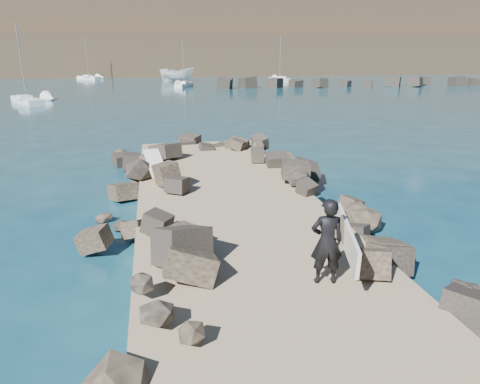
{
  "coord_description": "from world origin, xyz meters",
  "views": [
    {
      "loc": [
        -2.34,
        -12.49,
        5.32
      ],
      "look_at": [
        0.0,
        -1.0,
        1.5
      ],
      "focal_mm": 32.0,
      "sensor_mm": 36.0,
      "label": 1
    }
  ],
  "objects_px": {
    "boat_imported": "(177,74)",
    "surfer_with_board": "(330,241)",
    "surfboard_resting": "(155,166)",
    "sailboat_f": "(305,74)"
  },
  "relations": [
    {
      "from": "surfboard_resting",
      "to": "surfer_with_board",
      "type": "height_order",
      "value": "surfer_with_board"
    },
    {
      "from": "surfer_with_board",
      "to": "sailboat_f",
      "type": "distance_m",
      "value": 103.82
    },
    {
      "from": "surfboard_resting",
      "to": "boat_imported",
      "type": "relative_size",
      "value": 0.37
    },
    {
      "from": "surfboard_resting",
      "to": "sailboat_f",
      "type": "xyz_separation_m",
      "value": [
        38.08,
        88.69,
        -0.69
      ]
    },
    {
      "from": "sailboat_f",
      "to": "surfer_with_board",
      "type": "bearing_deg",
      "value": -109.46
    },
    {
      "from": "boat_imported",
      "to": "surfer_with_board",
      "type": "relative_size",
      "value": 2.94
    },
    {
      "from": "surfboard_resting",
      "to": "surfer_with_board",
      "type": "bearing_deg",
      "value": -77.18
    },
    {
      "from": "surfboard_resting",
      "to": "surfer_with_board",
      "type": "xyz_separation_m",
      "value": [
        3.5,
        -9.2,
        0.52
      ]
    },
    {
      "from": "surfboard_resting",
      "to": "boat_imported",
      "type": "bearing_deg",
      "value": 77.76
    },
    {
      "from": "surfboard_resting",
      "to": "boat_imported",
      "type": "distance_m",
      "value": 71.31
    }
  ]
}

